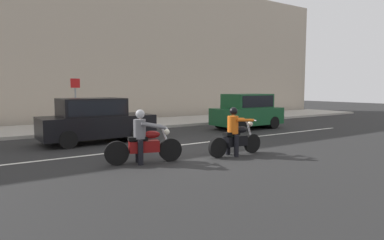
# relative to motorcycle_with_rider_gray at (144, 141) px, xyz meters

# --- Properties ---
(ground_plane) EXTENTS (80.00, 80.00, 0.00)m
(ground_plane) POSITION_rel_motorcycle_with_rider_gray_xyz_m (2.31, 1.06, -0.63)
(ground_plane) COLOR #262626
(sidewalk_slab) EXTENTS (40.00, 4.40, 0.14)m
(sidewalk_slab) POSITION_rel_motorcycle_with_rider_gray_xyz_m (2.31, 9.06, -0.56)
(sidewalk_slab) COLOR #A8A399
(sidewalk_slab) RESTS_ON ground_plane
(building_facade) EXTENTS (40.00, 1.40, 9.33)m
(building_facade) POSITION_rel_motorcycle_with_rider_gray_xyz_m (2.31, 12.46, 4.04)
(building_facade) COLOR #B7A893
(building_facade) RESTS_ON ground_plane
(lane_marking_stripe) EXTENTS (18.00, 0.14, 0.01)m
(lane_marking_stripe) POSITION_rel_motorcycle_with_rider_gray_xyz_m (2.94, 1.96, -0.62)
(lane_marking_stripe) COLOR silver
(lane_marking_stripe) RESTS_ON ground_plane
(motorcycle_with_rider_gray) EXTENTS (2.15, 0.84, 1.52)m
(motorcycle_with_rider_gray) POSITION_rel_motorcycle_with_rider_gray_xyz_m (0.00, 0.00, 0.00)
(motorcycle_with_rider_gray) COLOR black
(motorcycle_with_rider_gray) RESTS_ON ground_plane
(motorcycle_with_rider_orange_stripe) EXTENTS (2.05, 0.70, 1.52)m
(motorcycle_with_rider_orange_stripe) POSITION_rel_motorcycle_with_rider_gray_xyz_m (2.89, -0.58, 0.00)
(motorcycle_with_rider_orange_stripe) COLOR black
(motorcycle_with_rider_orange_stripe) RESTS_ON ground_plane
(parked_sedan_black) EXTENTS (4.26, 1.82, 1.72)m
(parked_sedan_black) POSITION_rel_motorcycle_with_rider_gray_xyz_m (0.06, 4.34, 0.25)
(parked_sedan_black) COLOR black
(parked_sedan_black) RESTS_ON ground_plane
(parked_hatchback_forest_green) EXTENTS (3.70, 1.76, 1.80)m
(parked_hatchback_forest_green) POSITION_rel_motorcycle_with_rider_gray_xyz_m (7.98, 4.27, 0.30)
(parked_hatchback_forest_green) COLOR #164C28
(parked_hatchback_forest_green) RESTS_ON ground_plane
(street_sign_post) EXTENTS (0.44, 0.08, 2.45)m
(street_sign_post) POSITION_rel_motorcycle_with_rider_gray_xyz_m (0.35, 8.09, 1.00)
(street_sign_post) COLOR gray
(street_sign_post) RESTS_ON sidewalk_slab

